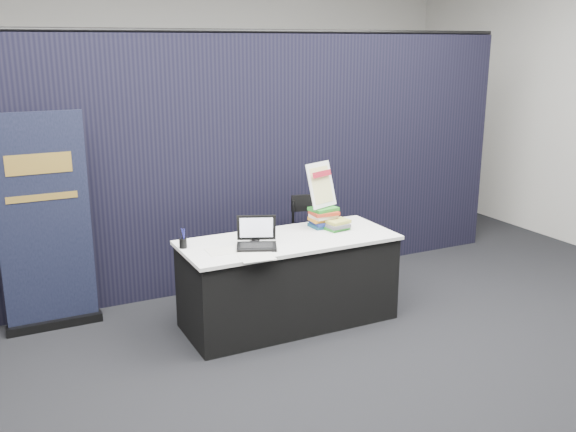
{
  "coord_description": "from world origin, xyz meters",
  "views": [
    {
      "loc": [
        -2.26,
        -4.0,
        2.33
      ],
      "look_at": [
        -0.01,
        0.55,
        0.94
      ],
      "focal_mm": 40.0,
      "sensor_mm": 36.0,
      "label": 1
    }
  ],
  "objects_px": {
    "info_sign": "(321,185)",
    "laptop": "(254,240)",
    "book_stack_tall": "(322,217)",
    "stacking_chair": "(319,240)",
    "display_table": "(289,281)",
    "pullup_banner": "(46,236)",
    "book_stack_short": "(338,225)"
  },
  "relations": [
    {
      "from": "book_stack_tall",
      "to": "pullup_banner",
      "type": "bearing_deg",
      "value": 164.53
    },
    {
      "from": "laptop",
      "to": "pullup_banner",
      "type": "height_order",
      "value": "pullup_banner"
    },
    {
      "from": "pullup_banner",
      "to": "book_stack_short",
      "type": "bearing_deg",
      "value": -17.87
    },
    {
      "from": "book_stack_tall",
      "to": "stacking_chair",
      "type": "bearing_deg",
      "value": 64.41
    },
    {
      "from": "book_stack_short",
      "to": "pullup_banner",
      "type": "relative_size",
      "value": 0.12
    },
    {
      "from": "book_stack_tall",
      "to": "book_stack_short",
      "type": "distance_m",
      "value": 0.16
    },
    {
      "from": "book_stack_short",
      "to": "info_sign",
      "type": "xyz_separation_m",
      "value": [
        -0.08,
        0.16,
        0.33
      ]
    },
    {
      "from": "book_stack_short",
      "to": "info_sign",
      "type": "height_order",
      "value": "info_sign"
    },
    {
      "from": "display_table",
      "to": "laptop",
      "type": "height_order",
      "value": "laptop"
    },
    {
      "from": "laptop",
      "to": "pullup_banner",
      "type": "relative_size",
      "value": 0.21
    },
    {
      "from": "pullup_banner",
      "to": "laptop",
      "type": "bearing_deg",
      "value": -30.3
    },
    {
      "from": "laptop",
      "to": "pullup_banner",
      "type": "distance_m",
      "value": 1.7
    },
    {
      "from": "laptop",
      "to": "stacking_chair",
      "type": "height_order",
      "value": "laptop"
    },
    {
      "from": "display_table",
      "to": "stacking_chair",
      "type": "height_order",
      "value": "stacking_chair"
    },
    {
      "from": "book_stack_short",
      "to": "pullup_banner",
      "type": "xyz_separation_m",
      "value": [
        -2.31,
        0.74,
        0.01
      ]
    },
    {
      "from": "laptop",
      "to": "info_sign",
      "type": "height_order",
      "value": "info_sign"
    },
    {
      "from": "book_stack_short",
      "to": "stacking_chair",
      "type": "bearing_deg",
      "value": 79.94
    },
    {
      "from": "laptop",
      "to": "book_stack_short",
      "type": "height_order",
      "value": "laptop"
    },
    {
      "from": "laptop",
      "to": "book_stack_short",
      "type": "relative_size",
      "value": 1.73
    },
    {
      "from": "display_table",
      "to": "book_stack_short",
      "type": "height_order",
      "value": "book_stack_short"
    },
    {
      "from": "display_table",
      "to": "book_stack_short",
      "type": "bearing_deg",
      "value": 4.84
    },
    {
      "from": "pullup_banner",
      "to": "book_stack_tall",
      "type": "bearing_deg",
      "value": -15.51
    },
    {
      "from": "book_stack_short",
      "to": "info_sign",
      "type": "relative_size",
      "value": 0.53
    },
    {
      "from": "stacking_chair",
      "to": "display_table",
      "type": "bearing_deg",
      "value": -126.0
    },
    {
      "from": "display_table",
      "to": "pullup_banner",
      "type": "height_order",
      "value": "pullup_banner"
    },
    {
      "from": "book_stack_tall",
      "to": "book_stack_short",
      "type": "bearing_deg",
      "value": -57.59
    },
    {
      "from": "book_stack_tall",
      "to": "book_stack_short",
      "type": "height_order",
      "value": "book_stack_tall"
    },
    {
      "from": "pullup_banner",
      "to": "stacking_chair",
      "type": "height_order",
      "value": "pullup_banner"
    },
    {
      "from": "info_sign",
      "to": "pullup_banner",
      "type": "distance_m",
      "value": 2.33
    },
    {
      "from": "info_sign",
      "to": "laptop",
      "type": "bearing_deg",
      "value": 179.48
    },
    {
      "from": "book_stack_tall",
      "to": "laptop",
      "type": "bearing_deg",
      "value": -162.26
    },
    {
      "from": "stacking_chair",
      "to": "laptop",
      "type": "bearing_deg",
      "value": -134.89
    }
  ]
}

